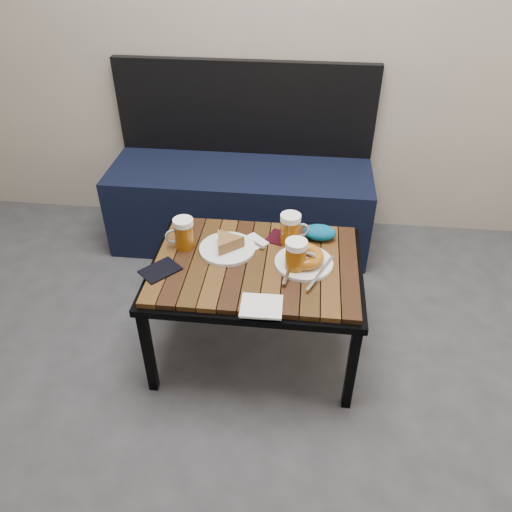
# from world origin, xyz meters

# --- Properties ---
(bench) EXTENTS (1.40, 0.50, 0.95)m
(bench) POSITION_xyz_m (-0.20, 1.76, 0.27)
(bench) COLOR black
(bench) RESTS_ON ground
(cafe_table) EXTENTS (0.84, 0.62, 0.47)m
(cafe_table) POSITION_xyz_m (-0.02, 0.92, 0.43)
(cafe_table) COLOR black
(cafe_table) RESTS_ON ground
(beer_mug_left) EXTENTS (0.12, 0.09, 0.13)m
(beer_mug_left) POSITION_xyz_m (-0.32, 0.99, 0.54)
(beer_mug_left) COLOR #8B480B
(beer_mug_left) RESTS_ON cafe_table
(beer_mug_centre) EXTENTS (0.13, 0.10, 0.13)m
(beer_mug_centre) POSITION_xyz_m (0.11, 1.06, 0.54)
(beer_mug_centre) COLOR #8B480B
(beer_mug_centre) RESTS_ON cafe_table
(beer_mug_right) EXTENTS (0.12, 0.09, 0.13)m
(beer_mug_right) POSITION_xyz_m (0.14, 0.88, 0.54)
(beer_mug_right) COLOR #8B480B
(beer_mug_right) RESTS_ON cafe_table
(plate_pie) EXTENTS (0.23, 0.23, 0.06)m
(plate_pie) POSITION_xyz_m (-0.15, 0.98, 0.50)
(plate_pie) COLOR white
(plate_pie) RESTS_ON cafe_table
(plate_bagel) EXTENTS (0.23, 0.29, 0.06)m
(plate_bagel) POSITION_xyz_m (0.17, 0.92, 0.50)
(plate_bagel) COLOR white
(plate_bagel) RESTS_ON cafe_table
(napkin_left) EXTENTS (0.15, 0.15, 0.01)m
(napkin_left) POSITION_xyz_m (-0.05, 1.04, 0.48)
(napkin_left) COLOR white
(napkin_left) RESTS_ON cafe_table
(napkin_right) EXTENTS (0.15, 0.13, 0.01)m
(napkin_right) POSITION_xyz_m (0.03, 0.66, 0.48)
(napkin_right) COLOR white
(napkin_right) RESTS_ON cafe_table
(passport_navy) EXTENTS (0.17, 0.18, 0.01)m
(passport_navy) POSITION_xyz_m (-0.38, 0.82, 0.48)
(passport_navy) COLOR black
(passport_navy) RESTS_ON cafe_table
(passport_burgundy) EXTENTS (0.11, 0.13, 0.01)m
(passport_burgundy) POSITION_xyz_m (0.05, 1.09, 0.47)
(passport_burgundy) COLOR black
(passport_burgundy) RESTS_ON cafe_table
(knit_pouch) EXTENTS (0.14, 0.10, 0.06)m
(knit_pouch) POSITION_xyz_m (0.22, 1.11, 0.50)
(knit_pouch) COLOR #05458C
(knit_pouch) RESTS_ON cafe_table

